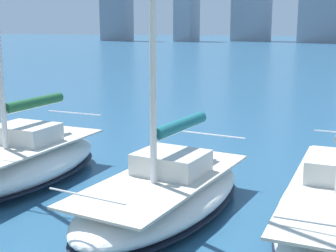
{
  "coord_description": "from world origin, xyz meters",
  "views": [
    {
      "loc": [
        -4.7,
        4.47,
        4.65
      ],
      "look_at": [
        -0.09,
        -6.26,
        2.2
      ],
      "focal_mm": 50.0,
      "sensor_mm": 36.0,
      "label": 1
    }
  ],
  "objects": [
    {
      "name": "sailboat_forest",
      "position": [
        4.91,
        -6.37,
        0.67
      ],
      "size": [
        3.07,
        6.66,
        9.3
      ],
      "color": "white",
      "rests_on": "ground"
    },
    {
      "name": "sailboat_teal",
      "position": [
        -0.17,
        -5.84,
        0.63
      ],
      "size": [
        3.49,
        6.94,
        12.94
      ],
      "color": "white",
      "rests_on": "ground"
    }
  ]
}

